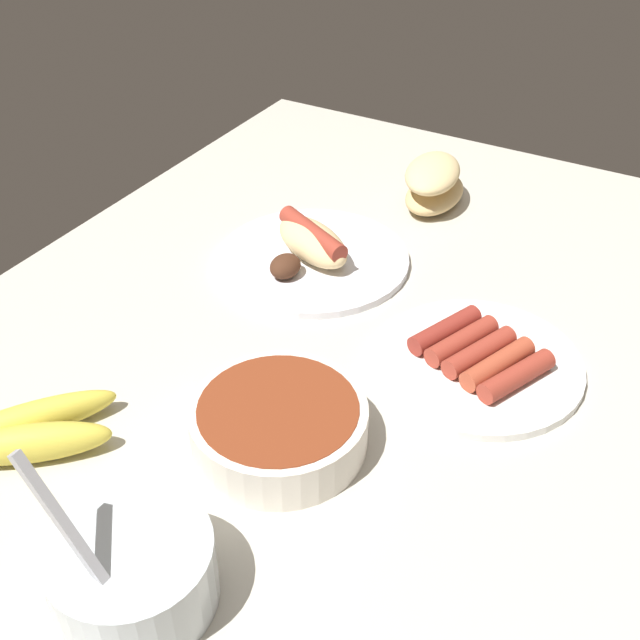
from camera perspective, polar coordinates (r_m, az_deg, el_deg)
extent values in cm
cube|color=beige|center=(89.83, 1.50, -2.99)|extent=(120.00, 90.00, 3.00)
cylinder|color=white|center=(76.81, -2.98, -7.61)|extent=(17.13, 17.13, 4.69)
cylinder|color=maroon|center=(75.46, -3.02, -6.56)|extent=(15.42, 15.42, 1.00)
cylinder|color=white|center=(88.05, 11.26, -3.11)|extent=(22.76, 22.76, 1.00)
cylinder|color=maroon|center=(89.44, 8.97, -0.72)|extent=(9.73, 5.66, 2.30)
cylinder|color=#9E3828|center=(88.20, 10.16, -1.49)|extent=(9.74, 5.59, 2.30)
cylinder|color=#9E3828|center=(87.02, 11.39, -2.28)|extent=(9.73, 5.66, 2.30)
cylinder|color=#AD472D|center=(85.89, 12.65, -3.10)|extent=(9.74, 5.59, 2.30)
cylinder|color=#9E3828|center=(84.83, 13.95, -3.93)|extent=(9.68, 5.92, 2.30)
cylinder|color=white|center=(103.31, -0.53, 4.38)|extent=(24.99, 24.99, 1.00)
ellipsoid|color=#E5C689|center=(101.87, -0.54, 5.66)|extent=(10.97, 14.08, 4.40)
cylinder|color=#9E3828|center=(101.25, -0.54, 6.24)|extent=(7.46, 11.93, 2.40)
ellipsoid|color=#472819|center=(98.58, -2.51, 3.89)|extent=(4.54, 3.77, 2.80)
cylinder|color=silver|center=(66.63, -13.27, -17.24)|extent=(13.13, 13.13, 6.40)
cylinder|color=beige|center=(65.61, -13.43, -16.58)|extent=(11.55, 11.55, 2.88)
cube|color=#B7B7BC|center=(61.60, -17.10, -15.01)|extent=(1.35, 9.47, 13.82)
ellipsoid|color=#DBB77A|center=(117.23, 8.23, 8.97)|extent=(12.70, 7.73, 3.60)
ellipsoid|color=#E5C689|center=(114.95, 8.10, 10.41)|extent=(13.74, 9.73, 3.60)
ellipsoid|color=gold|center=(83.04, -20.22, -6.78)|extent=(16.05, 12.69, 3.65)
ellipsoid|color=gold|center=(80.46, -20.13, -8.33)|extent=(12.57, 14.01, 3.88)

